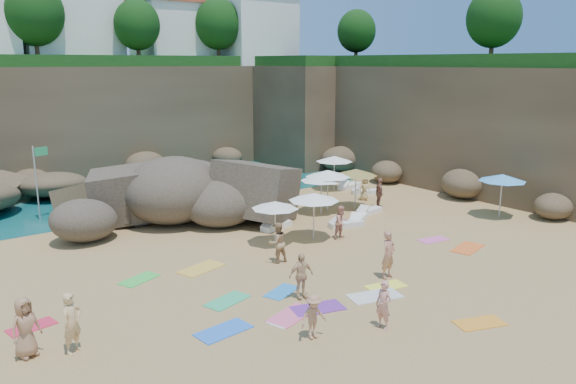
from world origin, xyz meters
TOP-DOWN VIEW (x-y plane):
  - ground at (0.00, 0.00)m, footprint 120.00×120.00m
  - seawater at (0.00, 30.00)m, footprint 120.00×120.00m
  - cliff_back at (2.00, 25.00)m, footprint 44.00×8.00m
  - cliff_right at (19.00, 8.00)m, footprint 8.00×30.00m
  - cliff_corner at (17.00, 20.00)m, footprint 10.00×12.00m
  - clifftop_buildings at (2.96, 25.79)m, footprint 28.48×9.48m
  - clifftop_trees at (4.78, 19.52)m, footprint 35.60×23.82m
  - rock_outcrop at (-2.55, 7.96)m, footprint 10.88×9.66m
  - flag_pole at (-7.36, 12.64)m, footprint 0.78×0.21m
  - parasol_0 at (2.46, 5.26)m, footprint 1.99×1.99m
  - parasol_1 at (3.40, 7.35)m, footprint 2.61×2.61m
  - parasol_2 at (10.07, 8.54)m, footprint 2.41×2.41m
  - parasol_4 at (16.46, 7.64)m, footprint 2.57×2.57m
  - parasol_5 at (0.17, 1.58)m, footprint 2.20×2.20m
  - parasol_6 at (7.80, 4.15)m, footprint 2.46×2.46m
  - parasol_7 at (5.46, 4.48)m, footprint 2.38×2.38m
  - parasol_8 at (6.02, 4.57)m, footprint 2.54×2.54m
  - parasol_9 at (2.10, 1.10)m, footprint 2.42×2.42m
  - parasol_10 at (12.83, -2.02)m, footprint 2.53×2.53m
  - lounger_0 at (1.74, 3.64)m, footprint 1.90×0.99m
  - lounger_1 at (10.87, 6.39)m, footprint 1.82×1.37m
  - lounger_2 at (11.21, 8.19)m, footprint 2.00×0.99m
  - lounger_3 at (4.76, 1.66)m, footprint 1.91×1.07m
  - lounger_4 at (7.63, 2.81)m, footprint 1.80×0.81m
  - lounger_5 at (6.07, 2.08)m, footprint 1.80×1.43m
  - towel_0 at (-6.25, -4.44)m, footprint 1.87×1.07m
  - towel_1 at (-3.83, -4.86)m, footprint 2.00×1.41m
  - towel_2 at (0.69, -9.05)m, footprint 1.82×1.34m
  - towel_3 at (-4.95, -2.54)m, footprint 1.85×1.27m
  - towel_4 at (0.55, -5.06)m, footprint 1.65×1.03m
  - towel_5 at (-4.04, -4.95)m, footprint 1.66×1.12m
  - towel_6 at (-2.79, -4.98)m, footprint 2.01×1.37m
  - towel_7 at (-11.02, -0.45)m, footprint 1.55×0.95m
  - towel_8 at (-2.91, -3.07)m, footprint 1.66×1.24m
  - towel_9 at (6.59, -2.48)m, footprint 1.58×0.96m
  - towel_10 at (6.83, -4.24)m, footprint 2.03×1.35m
  - towel_11 at (-6.65, 1.29)m, footprint 1.77×1.32m
  - towel_12 at (-4.13, 0.87)m, footprint 2.11×1.43m
  - towel_13 at (-0.47, -5.45)m, footprint 2.13×1.47m
  - person_stand_0 at (-10.42, -2.91)m, footprint 0.81×0.73m
  - person_stand_1 at (-1.15, -0.41)m, footprint 0.92×0.75m
  - person_stand_2 at (1.85, 8.75)m, footprint 1.02×0.77m
  - person_stand_3 at (9.02, 3.40)m, footprint 0.86×1.12m
  - person_stand_4 at (9.61, 5.21)m, footprint 0.79×0.58m
  - person_stand_5 at (-5.27, 9.82)m, footprint 1.57×0.74m
  - person_stand_6 at (-2.06, -7.34)m, footprint 0.42×0.61m
  - person_lie_0 at (-4.29, -6.54)m, footprint 0.99×1.46m
  - person_lie_1 at (-2.70, -3.93)m, footprint 1.19×1.79m
  - person_lie_2 at (-11.56, -2.37)m, footprint 1.40×1.97m
  - person_lie_4 at (1.25, -4.48)m, footprint 0.93×1.96m
  - person_lie_5 at (3.22, 0.36)m, footprint 0.82×1.62m

SIDE VIEW (x-z plane):
  - ground at x=0.00m, z-range 0.00..0.00m
  - rock_outcrop at x=-2.55m, z-range -1.80..1.80m
  - seawater at x=0.00m, z-range 0.00..0.00m
  - towel_7 at x=-11.02m, z-range 0.00..0.03m
  - towel_9 at x=6.59m, z-range 0.00..0.03m
  - towel_8 at x=-2.91m, z-range 0.00..0.03m
  - towel_5 at x=-4.04m, z-range 0.00..0.03m
  - towel_4 at x=0.55m, z-range 0.00..0.03m
  - towel_11 at x=-6.65m, z-range 0.00..0.03m
  - towel_2 at x=0.69m, z-range 0.00..0.03m
  - towel_3 at x=-4.95m, z-range 0.00..0.03m
  - towel_0 at x=-6.25m, z-range 0.00..0.03m
  - towel_1 at x=-3.83m, z-range 0.00..0.03m
  - towel_6 at x=-2.79m, z-range 0.00..0.03m
  - towel_10 at x=6.83m, z-range 0.00..0.03m
  - towel_12 at x=-4.13m, z-range 0.00..0.03m
  - towel_13 at x=-0.47m, z-range 0.00..0.03m
  - lounger_4 at x=7.63m, z-range 0.00..0.27m
  - lounger_5 at x=6.07m, z-range 0.00..0.27m
  - lounger_1 at x=10.87m, z-range 0.00..0.27m
  - lounger_0 at x=1.74m, z-range 0.00..0.28m
  - lounger_3 at x=4.76m, z-range 0.00..0.28m
  - lounger_2 at x=11.21m, z-range 0.00..0.30m
  - person_lie_0 at x=-4.29m, z-range 0.00..0.38m
  - person_lie_1 at x=-2.70m, z-range 0.00..0.41m
  - person_lie_4 at x=1.25m, z-range 0.00..0.45m
  - person_lie_2 at x=-11.56m, z-range 0.00..0.48m
  - person_lie_5 at x=3.22m, z-range 0.00..0.60m
  - person_stand_4 at x=9.61m, z-range 0.00..1.45m
  - person_stand_2 at x=1.85m, z-range 0.00..1.46m
  - person_stand_6 at x=-2.06m, z-range 0.00..1.59m
  - person_stand_5 at x=-5.27m, z-range 0.00..1.63m
  - person_stand_1 at x=-1.15m, z-range 0.00..1.75m
  - person_stand_3 at x=9.02m, z-range 0.00..1.76m
  - person_stand_0 at x=-10.42m, z-range 0.00..1.86m
  - parasol_0 at x=2.46m, z-range 0.79..2.66m
  - parasol_5 at x=0.17m, z-range 0.87..2.95m
  - parasol_7 at x=5.46m, z-range 0.94..3.19m
  - parasol_2 at x=10.07m, z-range 0.95..3.23m
  - parasol_9 at x=2.10m, z-range 0.96..3.24m
  - parasol_6 at x=7.80m, z-range 0.97..3.30m
  - parasol_10 at x=12.83m, z-range 1.00..3.40m
  - parasol_8 at x=6.02m, z-range 1.01..3.41m
  - parasol_4 at x=16.46m, z-range 1.02..3.45m
  - parasol_1 at x=3.40m, z-range 1.03..3.50m
  - flag_pole at x=-7.36m, z-range 0.56..4.59m
  - cliff_back at x=2.00m, z-range 0.00..8.00m
  - cliff_right at x=19.00m, z-range 0.00..8.00m
  - cliff_corner at x=17.00m, z-range 0.00..8.00m
  - clifftop_buildings at x=2.96m, z-range 7.74..14.74m
  - clifftop_trees at x=4.78m, z-range 9.06..13.46m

